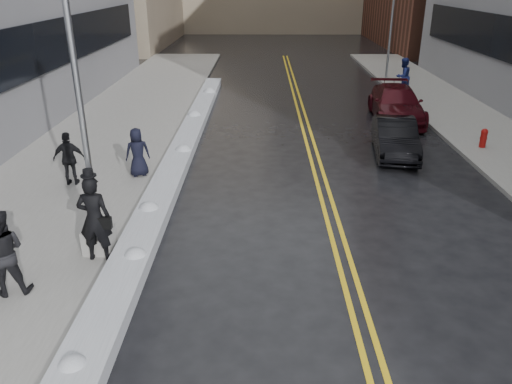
{
  "coord_description": "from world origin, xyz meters",
  "views": [
    {
      "loc": [
        0.54,
        -8.34,
        6.16
      ],
      "look_at": [
        0.41,
        2.89,
        1.3
      ],
      "focal_mm": 35.0,
      "sensor_mm": 36.0,
      "label": 1
    }
  ],
  "objects_px": {
    "traffic_signal": "(391,25)",
    "pedestrian_east": "(403,76)",
    "fire_hydrant": "(484,137)",
    "pedestrian_b": "(2,253)",
    "pedestrian_c": "(138,152)",
    "lamppost": "(87,156)",
    "car_black": "(395,137)",
    "pedestrian_d": "(69,159)",
    "pedestrian_fedora": "(95,219)",
    "car_maroon": "(396,104)"
  },
  "relations": [
    {
      "from": "lamppost",
      "to": "pedestrian_b",
      "type": "bearing_deg",
      "value": -127.93
    },
    {
      "from": "fire_hydrant",
      "to": "traffic_signal",
      "type": "xyz_separation_m",
      "value": [
        -0.5,
        14.0,
        2.85
      ]
    },
    {
      "from": "car_maroon",
      "to": "fire_hydrant",
      "type": "bearing_deg",
      "value": -58.93
    },
    {
      "from": "traffic_signal",
      "to": "pedestrian_b",
      "type": "xyz_separation_m",
      "value": [
        -13.15,
        -23.73,
        -2.32
      ]
    },
    {
      "from": "lamppost",
      "to": "traffic_signal",
      "type": "bearing_deg",
      "value": 61.79
    },
    {
      "from": "traffic_signal",
      "to": "pedestrian_fedora",
      "type": "bearing_deg",
      "value": -117.61
    },
    {
      "from": "lamppost",
      "to": "pedestrian_c",
      "type": "height_order",
      "value": "lamppost"
    },
    {
      "from": "pedestrian_east",
      "to": "car_maroon",
      "type": "height_order",
      "value": "pedestrian_east"
    },
    {
      "from": "pedestrian_b",
      "to": "pedestrian_d",
      "type": "bearing_deg",
      "value": -98.24
    },
    {
      "from": "pedestrian_fedora",
      "to": "pedestrian_east",
      "type": "xyz_separation_m",
      "value": [
        11.46,
        17.66,
        -0.03
      ]
    },
    {
      "from": "lamppost",
      "to": "pedestrian_east",
      "type": "distance_m",
      "value": 20.84
    },
    {
      "from": "car_maroon",
      "to": "lamppost",
      "type": "bearing_deg",
      "value": -124.46
    },
    {
      "from": "pedestrian_fedora",
      "to": "lamppost",
      "type": "bearing_deg",
      "value": -73.72
    },
    {
      "from": "pedestrian_east",
      "to": "pedestrian_c",
      "type": "bearing_deg",
      "value": 11.99
    },
    {
      "from": "pedestrian_d",
      "to": "lamppost",
      "type": "bearing_deg",
      "value": 112.59
    },
    {
      "from": "fire_hydrant",
      "to": "car_black",
      "type": "xyz_separation_m",
      "value": [
        -3.5,
        -0.49,
        0.12
      ]
    },
    {
      "from": "pedestrian_d",
      "to": "car_maroon",
      "type": "distance_m",
      "value": 14.74
    },
    {
      "from": "fire_hydrant",
      "to": "car_black",
      "type": "height_order",
      "value": "car_black"
    },
    {
      "from": "pedestrian_c",
      "to": "car_black",
      "type": "relative_size",
      "value": 0.39
    },
    {
      "from": "pedestrian_c",
      "to": "lamppost",
      "type": "bearing_deg",
      "value": 71.99
    },
    {
      "from": "pedestrian_fedora",
      "to": "car_maroon",
      "type": "relative_size",
      "value": 0.39
    },
    {
      "from": "pedestrian_c",
      "to": "pedestrian_east",
      "type": "distance_m",
      "value": 17.06
    },
    {
      "from": "fire_hydrant",
      "to": "pedestrian_c",
      "type": "bearing_deg",
      "value": -166.04
    },
    {
      "from": "traffic_signal",
      "to": "car_maroon",
      "type": "height_order",
      "value": "traffic_signal"
    },
    {
      "from": "traffic_signal",
      "to": "pedestrian_fedora",
      "type": "height_order",
      "value": "traffic_signal"
    },
    {
      "from": "car_black",
      "to": "car_maroon",
      "type": "relative_size",
      "value": 0.78
    },
    {
      "from": "traffic_signal",
      "to": "lamppost",
      "type": "bearing_deg",
      "value": -118.21
    },
    {
      "from": "pedestrian_east",
      "to": "lamppost",
      "type": "bearing_deg",
      "value": 21.65
    },
    {
      "from": "pedestrian_b",
      "to": "pedestrian_c",
      "type": "bearing_deg",
      "value": -115.65
    },
    {
      "from": "car_black",
      "to": "fire_hydrant",
      "type": "bearing_deg",
      "value": 15.32
    },
    {
      "from": "pedestrian_fedora",
      "to": "pedestrian_east",
      "type": "bearing_deg",
      "value": -121.74
    },
    {
      "from": "fire_hydrant",
      "to": "car_black",
      "type": "relative_size",
      "value": 0.18
    },
    {
      "from": "fire_hydrant",
      "to": "pedestrian_b",
      "type": "distance_m",
      "value": 16.77
    },
    {
      "from": "traffic_signal",
      "to": "pedestrian_east",
      "type": "height_order",
      "value": "traffic_signal"
    },
    {
      "from": "pedestrian_d",
      "to": "fire_hydrant",
      "type": "bearing_deg",
      "value": -169.3
    },
    {
      "from": "pedestrian_d",
      "to": "car_black",
      "type": "distance_m",
      "value": 11.41
    },
    {
      "from": "lamppost",
      "to": "pedestrian_b",
      "type": "xyz_separation_m",
      "value": [
        -1.35,
        -1.73,
        -1.45
      ]
    },
    {
      "from": "lamppost",
      "to": "pedestrian_east",
      "type": "xyz_separation_m",
      "value": [
        11.56,
        17.29,
        -1.39
      ]
    },
    {
      "from": "pedestrian_b",
      "to": "car_black",
      "type": "relative_size",
      "value": 0.46
    },
    {
      "from": "pedestrian_c",
      "to": "car_black",
      "type": "xyz_separation_m",
      "value": [
        8.97,
        2.61,
        -0.27
      ]
    },
    {
      "from": "pedestrian_b",
      "to": "car_maroon",
      "type": "bearing_deg",
      "value": -144.32
    },
    {
      "from": "pedestrian_b",
      "to": "car_black",
      "type": "height_order",
      "value": "pedestrian_b"
    },
    {
      "from": "car_maroon",
      "to": "traffic_signal",
      "type": "bearing_deg",
      "value": 84.01
    },
    {
      "from": "car_maroon",
      "to": "pedestrian_east",
      "type": "bearing_deg",
      "value": 76.99
    },
    {
      "from": "pedestrian_b",
      "to": "pedestrian_east",
      "type": "distance_m",
      "value": 22.98
    },
    {
      "from": "pedestrian_b",
      "to": "car_maroon",
      "type": "relative_size",
      "value": 0.35
    },
    {
      "from": "fire_hydrant",
      "to": "pedestrian_c",
      "type": "relative_size",
      "value": 0.46
    },
    {
      "from": "fire_hydrant",
      "to": "traffic_signal",
      "type": "height_order",
      "value": "traffic_signal"
    },
    {
      "from": "pedestrian_c",
      "to": "pedestrian_d",
      "type": "height_order",
      "value": "pedestrian_d"
    },
    {
      "from": "pedestrian_east",
      "to": "pedestrian_d",
      "type": "bearing_deg",
      "value": 9.34
    }
  ]
}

